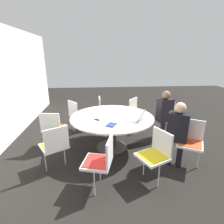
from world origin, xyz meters
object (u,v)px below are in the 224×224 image
chair_8 (155,152)px  cell_phone (97,120)px  chair_3 (104,109)px  person_1 (165,111)px  chair_6 (55,144)px  person_0 (178,129)px  handbag (92,121)px  chair_1 (170,117)px  chair_4 (77,113)px  chair_7 (101,159)px  laptop (139,118)px  chair_0 (191,139)px  chair_2 (137,111)px  spiral_notebook (111,125)px  chair_5 (53,126)px

chair_8 → cell_phone: size_ratio=5.75×
chair_3 → person_1: bearing=53.9°
chair_6 → cell_phone: (0.55, -0.75, 0.23)m
person_0 → handbag: size_ratio=3.40×
chair_8 → person_1: 1.66m
chair_1 → person_0: size_ratio=0.71×
chair_3 → cell_phone: size_ratio=5.75×
chair_4 → cell_phone: bearing=-13.7°
chair_6 → chair_7: same height
chair_1 → laptop: laptop is taller
person_1 → handbag: (1.05, 1.81, -0.58)m
chair_0 → person_0: person_0 is taller
chair_3 → chair_0: bearing=34.2°
chair_0 → chair_2: 1.90m
spiral_notebook → person_0: bearing=-99.8°
chair_6 → chair_8: same height
chair_8 → chair_3: bearing=-8.3°
chair_3 → person_0: bearing=30.1°
chair_4 → chair_8: same height
chair_0 → chair_1: (1.24, -0.12, 0.00)m
laptop → cell_phone: laptop is taller
chair_5 → cell_phone: (-0.26, -0.97, 0.23)m
spiral_notebook → cell_phone: spiral_notebook is taller
chair_4 → chair_6: (-1.71, 0.22, 0.00)m
chair_5 → chair_7: same height
chair_6 → laptop: size_ratio=2.32×
person_0 → handbag: person_0 is taller
spiral_notebook → chair_8: bearing=-134.4°
chair_5 → laptop: 1.88m
chair_1 → chair_7: 2.51m
person_0 → chair_4: bearing=-9.0°
chair_4 → chair_7: 2.33m
chair_7 → laptop: size_ratio=2.32×
chair_2 → handbag: (0.35, 1.28, -0.39)m
chair_6 → chair_4: bearing=51.5°
handbag → person_1: bearing=-120.1°
chair_8 → person_0: (0.44, -0.55, 0.19)m
chair_2 → chair_3: same height
chair_4 → chair_7: bearing=-23.7°
chair_0 → chair_7: (-0.51, 1.68, 0.00)m
person_1 → spiral_notebook: bearing=16.6°
chair_2 → spiral_notebook: size_ratio=3.42×
chair_1 → laptop: bearing=23.2°
person_0 → chair_2: bearing=-47.2°
chair_5 → person_0: size_ratio=0.71×
chair_0 → chair_8: size_ratio=1.00×
spiral_notebook → cell_phone: size_ratio=1.68×
spiral_notebook → chair_4: bearing=28.5°
chair_7 → person_1: bearing=-29.7°
chair_8 → spiral_notebook: size_ratio=3.42×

